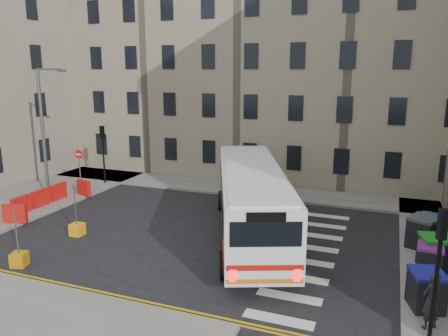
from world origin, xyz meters
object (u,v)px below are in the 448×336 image
Objects in this scene: wheelie_bin_b at (429,260)px; bollard_chevron at (19,259)px; bus at (251,198)px; wheelie_bin_c at (434,252)px; streetlamp at (43,133)px; wheelie_bin_e at (431,231)px; wheelie_bin_d at (423,232)px; pedestrian at (431,301)px; wheelie_bin_a at (426,290)px; bollard_yellow at (77,229)px.

bollard_chevron is (-16.06, -5.06, -0.47)m from wheelie_bin_b.
bus is 8.70× the size of wheelie_bin_c.
streetlamp is at bearing 176.49° from wheelie_bin_b.
streetlamp is 10.66m from bollard_chevron.
streetlamp is at bearing -162.54° from wheelie_bin_e.
streetlamp is at bearing -155.08° from wheelie_bin_d.
wheelie_bin_e is 0.83× the size of pedestrian.
wheelie_bin_a reaches higher than bollard_chevron.
bus is (13.86, -1.23, -2.36)m from streetlamp.
wheelie_bin_e is (0.52, 6.01, 0.05)m from wheelie_bin_a.
pedestrian is at bearing -9.78° from bollard_yellow.
wheelie_bin_d is (-0.30, 2.24, 0.04)m from wheelie_bin_c.
pedestrian is at bearing -76.98° from wheelie_bin_e.
wheelie_bin_a is 15.93m from bollard_yellow.
bollard_chevron is at bearing -162.28° from bus.
bus reaches higher than wheelie_bin_d.
wheelie_bin_c is (22.03, -2.26, -3.50)m from streetlamp.
bus is 10.35× the size of wheelie_bin_b.
streetlamp is at bearing 152.73° from bus.
wheelie_bin_c reaches higher than bollard_yellow.
wheelie_bin_b is at bearing 17.50° from bollard_chevron.
wheelie_bin_e is at bearing 68.49° from wheelie_bin_a.
bollard_yellow and bollard_chevron have the same top height.
bus is at bearing -146.24° from wheelie_bin_d.
streetlamp is 0.64× the size of bus.
wheelie_bin_e is (22.07, 0.30, -3.47)m from streetlamp.
streetlamp reaches higher than wheelie_bin_c.
streetlamp is 5.22× the size of wheelie_bin_e.
wheelie_bin_c is 2.44× the size of bollard_chevron.
wheelie_bin_c is 0.94× the size of wheelie_bin_e.
streetlamp reaches higher than wheelie_bin_d.
bus is 8.86m from bollard_yellow.
wheelie_bin_b is 3.25m from wheelie_bin_e.
wheelie_bin_d reaches higher than wheelie_bin_e.
wheelie_bin_c is 2.56m from wheelie_bin_e.
wheelie_bin_e is at bearing -131.62° from pedestrian.
bus is 21.21× the size of bollard_chevron.
streetlamp is at bearing 148.56° from wheelie_bin_a.
streetlamp is 13.57× the size of bollard_chevron.
wheelie_bin_d is 2.78× the size of bollard_chevron.
wheelie_bin_e is (8.20, 1.54, -1.11)m from bus.
bus is 8.97m from wheelie_bin_a.
wheelie_bin_e reaches higher than bollard_yellow.
streetlamp reaches higher than wheelie_bin_b.
pedestrian is 3.13× the size of bollard_chevron.
streetlamp is at bearing 125.81° from bollard_chevron.
streetlamp is 22.57m from wheelie_bin_a.
wheelie_bin_b is (21.83, -2.94, -3.57)m from streetlamp.
bus is at bearing 159.00° from wheelie_bin_c.
wheelie_bin_a is at bearing -66.72° from wheelie_bin_d.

